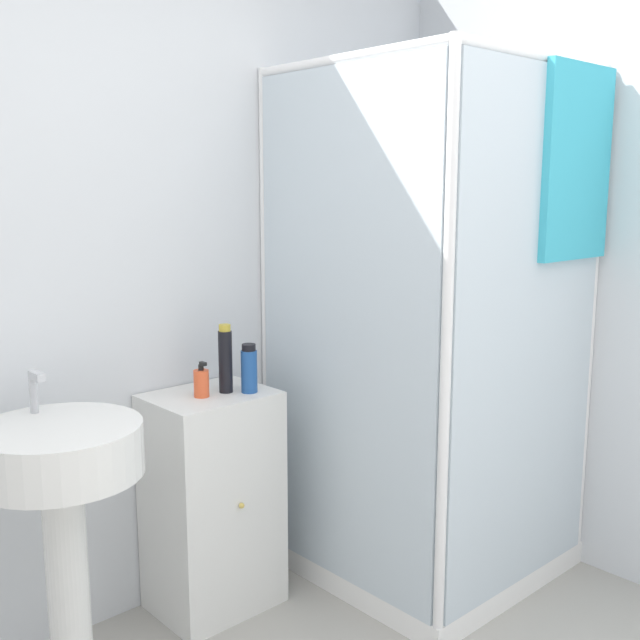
{
  "coord_description": "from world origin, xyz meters",
  "views": [
    {
      "loc": [
        -1.1,
        -0.69,
        1.55
      ],
      "look_at": [
        0.54,
        1.11,
        1.12
      ],
      "focal_mm": 42.0,
      "sensor_mm": 36.0,
      "label": 1
    }
  ],
  "objects_px": {
    "soap_dispenser": "(201,383)",
    "shampoo_bottle_tall_black": "(225,359)",
    "shampoo_bottle_blue": "(249,369)",
    "sink": "(62,486)"
  },
  "relations": [
    {
      "from": "soap_dispenser",
      "to": "shampoo_bottle_tall_black",
      "type": "bearing_deg",
      "value": -4.56
    },
    {
      "from": "shampoo_bottle_blue",
      "to": "soap_dispenser",
      "type": "bearing_deg",
      "value": 158.03
    },
    {
      "from": "sink",
      "to": "shampoo_bottle_tall_black",
      "type": "bearing_deg",
      "value": 12.12
    },
    {
      "from": "shampoo_bottle_tall_black",
      "to": "shampoo_bottle_blue",
      "type": "distance_m",
      "value": 0.09
    },
    {
      "from": "sink",
      "to": "soap_dispenser",
      "type": "distance_m",
      "value": 0.63
    },
    {
      "from": "soap_dispenser",
      "to": "shampoo_bottle_blue",
      "type": "bearing_deg",
      "value": -21.97
    },
    {
      "from": "shampoo_bottle_tall_black",
      "to": "sink",
      "type": "bearing_deg",
      "value": -167.88
    },
    {
      "from": "soap_dispenser",
      "to": "shampoo_bottle_blue",
      "type": "relative_size",
      "value": 0.72
    },
    {
      "from": "shampoo_bottle_tall_black",
      "to": "shampoo_bottle_blue",
      "type": "xyz_separation_m",
      "value": [
        0.06,
        -0.06,
        -0.04
      ]
    },
    {
      "from": "shampoo_bottle_blue",
      "to": "shampoo_bottle_tall_black",
      "type": "bearing_deg",
      "value": 137.39
    }
  ]
}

